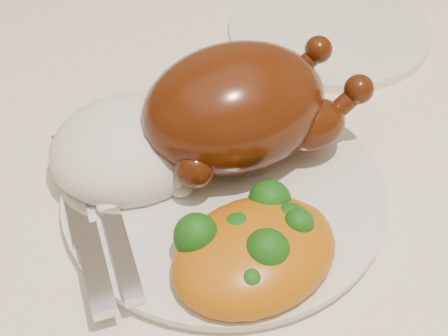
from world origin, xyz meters
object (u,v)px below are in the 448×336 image
object	(u,v)px
roast_chicken	(240,106)
side_plate	(328,29)
dining_table	(78,278)
dinner_plate	(224,191)

from	to	relation	value
roast_chicken	side_plate	bearing A→B (deg)	38.19
dining_table	side_plate	bearing A→B (deg)	24.45
dining_table	dinner_plate	bearing A→B (deg)	-17.50
dinner_plate	roast_chicken	xyz separation A→B (m)	(0.03, 0.04, 0.05)
dinner_plate	side_plate	world-z (taller)	dinner_plate
dinner_plate	side_plate	distance (m)	0.27
dinner_plate	roast_chicken	world-z (taller)	roast_chicken
side_plate	roast_chicken	bearing A→B (deg)	-137.72
side_plate	dinner_plate	bearing A→B (deg)	-135.95
dinner_plate	roast_chicken	size ratio (longest dim) A/B	1.34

